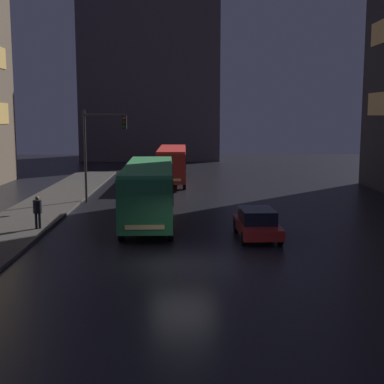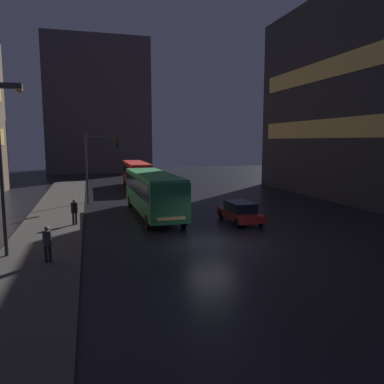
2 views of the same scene
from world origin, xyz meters
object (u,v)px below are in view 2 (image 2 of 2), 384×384
(car_taxi, at_px, (240,212))
(street_lamp_sidewalk, at_px, (5,144))
(bus_far, at_px, (136,172))
(traffic_light_main, at_px, (98,157))
(pedestrian_near, at_px, (74,209))
(bus_near, at_px, (153,190))
(pedestrian_mid, at_px, (47,241))

(car_taxi, relative_size, street_lamp_sidewalk, 0.53)
(bus_far, distance_m, traffic_light_main, 11.50)
(bus_far, xyz_separation_m, pedestrian_near, (-6.50, -19.37, -0.74))
(car_taxi, bearing_deg, bus_far, -79.47)
(bus_near, relative_size, bus_far, 1.09)
(bus_far, bearing_deg, pedestrian_near, 71.58)
(pedestrian_mid, distance_m, traffic_light_main, 17.39)
(pedestrian_near, distance_m, pedestrian_mid, 7.83)
(bus_far, height_order, pedestrian_near, bus_far)
(car_taxi, xyz_separation_m, pedestrian_near, (-11.10, 1.69, 0.44))
(bus_near, relative_size, car_taxi, 2.66)
(bus_near, bearing_deg, pedestrian_near, 19.33)
(car_taxi, distance_m, pedestrian_near, 11.24)
(car_taxi, distance_m, traffic_light_main, 14.67)
(car_taxi, bearing_deg, traffic_light_main, -51.12)
(bus_near, bearing_deg, street_lamp_sidewalk, 43.50)
(bus_near, relative_size, pedestrian_mid, 6.83)
(car_taxi, bearing_deg, pedestrian_near, -10.45)
(car_taxi, relative_size, traffic_light_main, 0.69)
(pedestrian_mid, height_order, traffic_light_main, traffic_light_main)
(car_taxi, bearing_deg, street_lamp_sidewalk, 16.35)
(bus_near, xyz_separation_m, pedestrian_near, (-5.61, -2.14, -0.83))
(bus_near, xyz_separation_m, pedestrian_mid, (-6.54, -9.92, -0.86))
(bus_near, distance_m, pedestrian_near, 6.07)
(traffic_light_main, bearing_deg, bus_far, 65.39)
(bus_far, distance_m, pedestrian_mid, 28.16)
(street_lamp_sidewalk, bearing_deg, pedestrian_near, 66.28)
(car_taxi, relative_size, pedestrian_near, 2.55)
(bus_far, relative_size, car_taxi, 2.45)
(bus_near, distance_m, street_lamp_sidewalk, 12.33)
(pedestrian_mid, bearing_deg, traffic_light_main, 135.22)
(bus_near, relative_size, pedestrian_near, 6.79)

